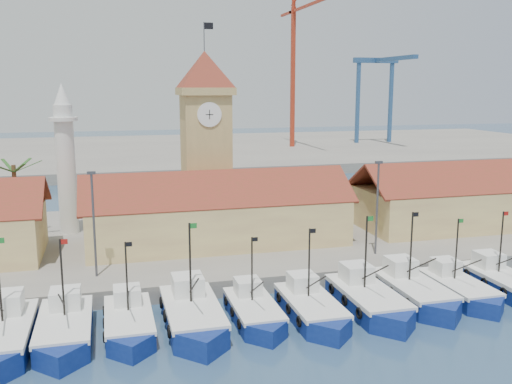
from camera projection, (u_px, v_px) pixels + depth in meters
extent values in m
plane|color=navy|center=(271.00, 336.00, 40.42)|extent=(400.00, 400.00, 0.00)
cube|color=gray|center=(210.00, 239.00, 63.10)|extent=(140.00, 32.00, 1.50)
cube|color=gray|center=(150.00, 152.00, 144.81)|extent=(240.00, 80.00, 2.00)
cube|color=navy|center=(3.00, 340.00, 38.46)|extent=(3.78, 8.54, 1.94)
cube|color=silver|center=(1.00, 327.00, 38.28)|extent=(3.85, 8.78, 0.38)
cube|color=silver|center=(6.00, 303.00, 40.15)|extent=(2.27, 2.37, 1.51)
cube|color=#197226|center=(0.00, 241.00, 37.80)|extent=(0.54, 0.02, 0.38)
cube|color=navy|center=(65.00, 333.00, 39.72)|extent=(3.56, 8.05, 1.83)
cube|color=navy|center=(61.00, 359.00, 35.89)|extent=(3.56, 3.56, 1.83)
cube|color=silver|center=(64.00, 320.00, 39.55)|extent=(3.63, 8.28, 0.36)
cube|color=silver|center=(65.00, 299.00, 41.32)|extent=(2.14, 2.24, 1.42)
cylinder|color=black|center=(62.00, 279.00, 39.52)|extent=(0.14, 0.14, 5.69)
cube|color=#A5140F|center=(64.00, 242.00, 39.10)|extent=(0.51, 0.02, 0.36)
cube|color=navy|center=(129.00, 326.00, 40.95)|extent=(3.29, 7.44, 1.69)
cube|color=navy|center=(131.00, 348.00, 37.41)|extent=(3.29, 3.29, 1.69)
cube|color=silver|center=(129.00, 315.00, 40.79)|extent=(3.35, 7.65, 0.33)
cube|color=silver|center=(127.00, 296.00, 42.43)|extent=(1.97, 2.07, 1.32)
cylinder|color=black|center=(127.00, 277.00, 40.76)|extent=(0.13, 0.13, 5.26)
cube|color=black|center=(129.00, 244.00, 40.38)|extent=(0.47, 0.02, 0.33)
cube|color=navy|center=(192.00, 319.00, 41.91)|extent=(3.85, 8.71, 1.98)
cube|color=navy|center=(202.00, 345.00, 37.78)|extent=(3.85, 3.85, 1.98)
cube|color=silver|center=(192.00, 306.00, 41.73)|extent=(3.92, 8.95, 0.38)
cube|color=silver|center=(188.00, 285.00, 43.64)|extent=(2.31, 2.42, 1.54)
cylinder|color=black|center=(190.00, 264.00, 41.70)|extent=(0.15, 0.15, 6.16)
cube|color=#197226|center=(193.00, 226.00, 41.24)|extent=(0.55, 0.02, 0.38)
cube|color=navy|center=(254.00, 314.00, 43.04)|extent=(3.18, 7.20, 1.64)
cube|color=navy|center=(267.00, 334.00, 39.62)|extent=(3.18, 3.18, 1.64)
cube|color=silver|center=(254.00, 304.00, 42.89)|extent=(3.25, 7.40, 0.32)
cube|color=silver|center=(248.00, 287.00, 44.47)|extent=(1.91, 2.00, 1.27)
cylinder|color=black|center=(252.00, 270.00, 42.86)|extent=(0.13, 0.13, 5.09)
cube|color=black|center=(255.00, 239.00, 42.49)|extent=(0.45, 0.02, 0.32)
cube|color=navy|center=(310.00, 311.00, 43.52)|extent=(3.44, 7.79, 1.77)
cube|color=navy|center=(330.00, 332.00, 39.81)|extent=(3.44, 3.44, 1.77)
cube|color=silver|center=(311.00, 300.00, 43.36)|extent=(3.51, 8.01, 0.34)
cube|color=silver|center=(302.00, 282.00, 45.07)|extent=(2.07, 2.16, 1.38)
cylinder|color=black|center=(309.00, 264.00, 43.32)|extent=(0.14, 0.14, 5.51)
cube|color=black|center=(313.00, 231.00, 42.92)|extent=(0.49, 0.02, 0.34)
cube|color=navy|center=(367.00, 303.00, 45.05)|extent=(3.74, 8.46, 1.92)
cube|color=navy|center=(393.00, 324.00, 41.03)|extent=(3.74, 3.74, 1.92)
cube|color=silver|center=(367.00, 292.00, 44.88)|extent=(3.81, 8.69, 0.37)
cube|color=silver|center=(356.00, 273.00, 46.73)|extent=(2.24, 2.35, 1.50)
cylinder|color=black|center=(366.00, 253.00, 44.84)|extent=(0.15, 0.15, 5.98)
cube|color=#197226|center=(370.00, 219.00, 44.40)|extent=(0.53, 0.02, 0.37)
cube|color=navy|center=(412.00, 295.00, 46.89)|extent=(3.69, 8.36, 1.90)
cube|color=navy|center=(441.00, 314.00, 42.91)|extent=(3.69, 3.69, 1.90)
cube|color=silver|center=(413.00, 284.00, 46.71)|extent=(3.77, 8.59, 0.37)
cube|color=silver|center=(400.00, 266.00, 48.55)|extent=(2.22, 2.32, 1.48)
cylinder|color=black|center=(411.00, 247.00, 46.68)|extent=(0.15, 0.15, 5.91)
cube|color=black|center=(416.00, 214.00, 46.24)|extent=(0.53, 0.02, 0.37)
cube|color=navy|center=(457.00, 292.00, 47.71)|extent=(3.33, 7.53, 1.71)
cube|color=navy|center=(486.00, 308.00, 44.13)|extent=(3.33, 3.33, 1.71)
cube|color=silver|center=(458.00, 282.00, 47.55)|extent=(3.39, 7.74, 0.33)
cube|color=silver|center=(445.00, 267.00, 49.20)|extent=(2.00, 2.09, 1.33)
cylinder|color=black|center=(456.00, 250.00, 47.52)|extent=(0.13, 0.13, 5.32)
cube|color=#197226|center=(461.00, 221.00, 47.13)|extent=(0.48, 0.02, 0.33)
cube|color=navy|center=(502.00, 285.00, 49.28)|extent=(3.46, 7.83, 1.78)
cube|color=silver|center=(502.00, 275.00, 49.12)|extent=(3.53, 8.04, 0.35)
cube|color=silver|center=(488.00, 260.00, 50.83)|extent=(2.07, 2.17, 1.38)
cylinder|color=black|center=(501.00, 243.00, 49.08)|extent=(0.14, 0.14, 5.53)
cube|color=#A5140F|center=(506.00, 214.00, 48.68)|extent=(0.49, 0.02, 0.35)
cube|color=#E6D37E|center=(217.00, 221.00, 58.75)|extent=(26.00, 10.00, 4.50)
cube|color=maroon|center=(221.00, 189.00, 55.70)|extent=(27.04, 5.13, 3.21)
cube|color=maroon|center=(212.00, 181.00, 60.45)|extent=(27.04, 5.13, 3.21)
cube|color=#E6D37E|center=(485.00, 205.00, 66.80)|extent=(30.00, 10.00, 4.50)
cube|color=maroon|center=(502.00, 176.00, 63.74)|extent=(31.20, 5.13, 3.21)
cube|color=maroon|center=(474.00, 170.00, 68.49)|extent=(31.20, 5.13, 3.21)
cube|color=tan|center=(206.00, 163.00, 63.50)|extent=(5.00, 5.00, 15.00)
cube|color=tan|center=(205.00, 91.00, 62.07)|extent=(5.80, 5.80, 0.80)
pyramid|color=maroon|center=(205.00, 70.00, 61.65)|extent=(5.80, 5.80, 4.00)
cylinder|color=white|center=(209.00, 115.00, 60.08)|extent=(2.60, 0.15, 2.60)
cube|color=black|center=(210.00, 115.00, 60.00)|extent=(0.08, 0.02, 1.00)
cube|color=black|center=(210.00, 115.00, 60.00)|extent=(0.80, 0.02, 0.08)
cylinder|color=#3F3F44|center=(204.00, 36.00, 61.01)|extent=(0.10, 0.10, 3.00)
cube|color=black|center=(209.00, 26.00, 60.94)|extent=(1.00, 0.03, 0.70)
cylinder|color=silver|center=(66.00, 170.00, 61.73)|extent=(2.00, 2.00, 14.00)
cylinder|color=silver|center=(63.00, 119.00, 60.72)|extent=(3.00, 3.00, 0.40)
cone|color=silver|center=(62.00, 94.00, 60.25)|extent=(1.80, 1.80, 2.40)
cylinder|color=brown|center=(16.00, 203.00, 59.11)|extent=(0.44, 0.44, 8.00)
cube|color=#26561D|center=(28.00, 166.00, 58.77)|extent=(2.80, 0.35, 1.18)
cube|color=#26561D|center=(22.00, 165.00, 59.75)|extent=(1.71, 2.60, 1.18)
cube|color=#26561D|center=(8.00, 165.00, 59.40)|extent=(1.71, 2.60, 1.18)
cube|color=#26561D|center=(4.00, 169.00, 57.09)|extent=(1.71, 2.60, 1.18)
cube|color=#26561D|center=(19.00, 168.00, 57.44)|extent=(1.71, 2.60, 1.18)
cylinder|color=#3F3F44|center=(94.00, 225.00, 47.72)|extent=(0.20, 0.20, 9.00)
cube|color=#3F3F44|center=(91.00, 173.00, 46.92)|extent=(0.70, 0.25, 0.25)
cylinder|color=#3F3F44|center=(377.00, 208.00, 54.26)|extent=(0.20, 0.20, 9.00)
cube|color=#3F3F44|center=(379.00, 162.00, 53.46)|extent=(0.70, 0.25, 0.25)
cube|color=#A42E19|center=(293.00, 78.00, 145.84)|extent=(1.00, 1.00, 35.08)
cube|color=#A42E19|center=(308.00, 5.00, 132.75)|extent=(0.60, 26.50, 0.60)
cube|color=#A42E19|center=(287.00, 13.00, 147.58)|extent=(0.60, 10.00, 0.60)
cube|color=#294E7D|center=(358.00, 103.00, 156.96)|extent=(0.90, 0.90, 22.00)
cube|color=#294E7D|center=(391.00, 103.00, 159.47)|extent=(0.90, 0.90, 22.00)
cube|color=#294E7D|center=(376.00, 60.00, 156.12)|extent=(13.00, 1.40, 1.40)
cube|color=#294E7D|center=(394.00, 59.00, 146.62)|extent=(1.40, 22.00, 1.00)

